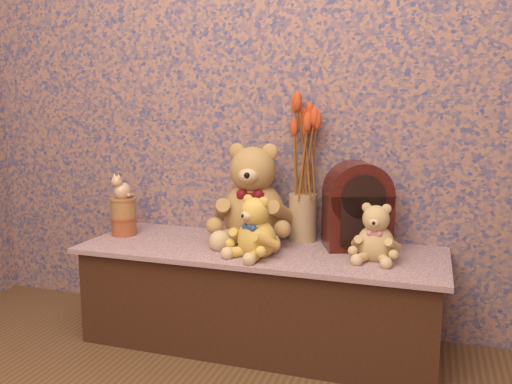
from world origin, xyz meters
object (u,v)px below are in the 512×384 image
biscuit_tin_lower (124,226)px  cat_figurine (122,186)px  ceramic_vase (303,217)px  teddy_large (254,189)px  teddy_small (376,229)px  cathedral_radio (357,205)px  teddy_medium (257,224)px

biscuit_tin_lower → cat_figurine: 0.18m
biscuit_tin_lower → cat_figurine: size_ratio=0.95×
ceramic_vase → cat_figurine: cat_figurine is taller
teddy_large → ceramic_vase: (0.20, 0.06, -0.12)m
teddy_small → cathedral_radio: 0.19m
ceramic_vase → cat_figurine: bearing=-168.6°
teddy_small → biscuit_tin_lower: 1.12m
teddy_medium → cat_figurine: size_ratio=2.19×
biscuit_tin_lower → ceramic_vase: bearing=11.4°
ceramic_vase → cat_figurine: 0.81m
cat_figurine → teddy_medium: bearing=9.1°
teddy_large → cat_figurine: teddy_large is taller
cathedral_radio → biscuit_tin_lower: size_ratio=3.20×
teddy_large → teddy_medium: bearing=-75.5°
teddy_small → cathedral_radio: (-0.09, 0.15, 0.06)m
teddy_large → teddy_small: 0.56m
cathedral_radio → ceramic_vase: bearing=148.7°
teddy_large → cat_figurine: size_ratio=3.86×
teddy_small → ceramic_vase: size_ratio=1.15×
cat_figurine → ceramic_vase: bearing=31.3°
cathedral_radio → teddy_small: bearing=-80.2°
cathedral_radio → biscuit_tin_lower: 1.04m
teddy_medium → ceramic_vase: teddy_medium is taller
biscuit_tin_lower → cat_figurine: (0.00, 0.00, 0.18)m
teddy_large → teddy_small: size_ratio=1.93×
cathedral_radio → cat_figurine: (-1.02, -0.12, 0.05)m
teddy_small → teddy_medium: bearing=-165.6°
teddy_small → teddy_large: bearing=168.1°
teddy_small → ceramic_vase: teddy_small is taller
teddy_small → cat_figurine: bearing=-179.5°
teddy_large → biscuit_tin_lower: bearing=-177.0°
teddy_large → ceramic_vase: size_ratio=2.22×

